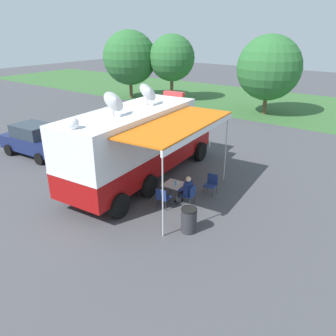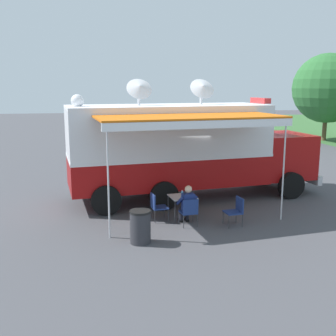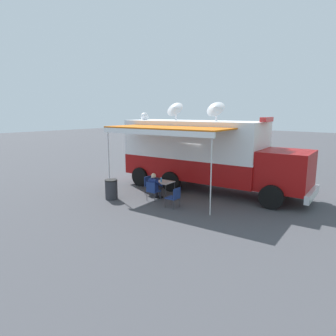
% 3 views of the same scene
% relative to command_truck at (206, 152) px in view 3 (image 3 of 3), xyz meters
% --- Properties ---
extents(ground_plane, '(100.00, 100.00, 0.00)m').
position_rel_command_truck_xyz_m(ground_plane, '(0.04, -0.75, -1.95)').
color(ground_plane, '#47474C').
extents(lot_stripe, '(0.57, 4.79, 0.01)m').
position_rel_command_truck_xyz_m(lot_stripe, '(-2.68, 1.30, -1.94)').
color(lot_stripe, silver).
rests_on(lot_stripe, ground).
extents(command_truck, '(5.56, 9.68, 4.53)m').
position_rel_command_truck_xyz_m(command_truck, '(0.00, 0.00, 0.00)').
color(command_truck, '#9E0F0F').
rests_on(command_truck, ground).
extents(folding_table, '(0.87, 0.87, 0.73)m').
position_rel_command_truck_xyz_m(folding_table, '(2.36, -0.76, -1.27)').
color(folding_table, silver).
rests_on(folding_table, ground).
extents(water_bottle, '(0.07, 0.07, 0.22)m').
position_rel_command_truck_xyz_m(water_bottle, '(2.49, -0.80, -1.11)').
color(water_bottle, '#4C99D8').
rests_on(water_bottle, folding_table).
extents(folding_chair_at_table, '(0.52, 0.52, 0.87)m').
position_rel_command_truck_xyz_m(folding_chair_at_table, '(3.16, -0.74, -1.43)').
color(folding_chair_at_table, navy).
rests_on(folding_chair_at_table, ground).
extents(folding_chair_beside_table, '(0.52, 0.52, 0.87)m').
position_rel_command_truck_xyz_m(folding_chair_beside_table, '(2.42, -1.60, -1.43)').
color(folding_chair_beside_table, navy).
rests_on(folding_chair_beside_table, ground).
extents(folding_chair_spare_by_truck, '(0.52, 0.52, 0.87)m').
position_rel_command_truck_xyz_m(folding_chair_spare_by_truck, '(3.34, 0.68, -1.43)').
color(folding_chair_spare_by_truck, navy).
rests_on(folding_chair_spare_by_truck, ground).
extents(seated_responder, '(0.69, 0.59, 1.25)m').
position_rel_command_truck_xyz_m(seated_responder, '(2.97, -0.76, -1.30)').
color(seated_responder, navy).
rests_on(seated_responder, ground).
extents(trash_bin, '(0.57, 0.57, 0.91)m').
position_rel_command_truck_xyz_m(trash_bin, '(4.18, -2.36, -1.49)').
color(trash_bin, '#2D2D33').
rests_on(trash_bin, ground).
extents(car_behind_truck, '(4.34, 2.28, 1.76)m').
position_rel_command_truck_xyz_m(car_behind_truck, '(-7.02, -1.05, -1.07)').
color(car_behind_truck, navy).
rests_on(car_behind_truck, ground).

